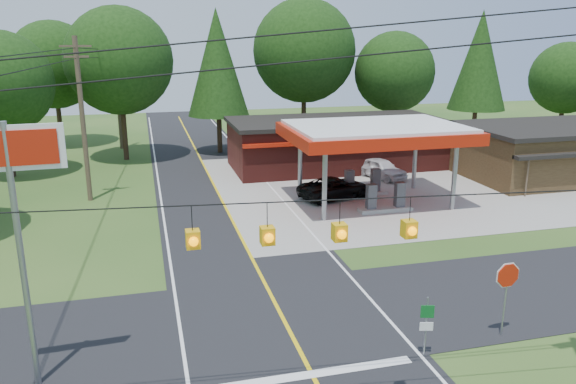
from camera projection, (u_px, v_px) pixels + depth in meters
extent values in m
plane|color=#2A4E1B|center=(283.00, 319.00, 20.46)|extent=(120.00, 120.00, 0.00)
cube|color=black|center=(283.00, 319.00, 20.46)|extent=(8.00, 120.00, 0.02)
cube|color=black|center=(283.00, 319.00, 20.45)|extent=(70.00, 7.00, 0.02)
cube|color=yellow|center=(283.00, 319.00, 20.45)|extent=(0.15, 110.00, 0.00)
cylinder|color=gray|center=(325.00, 184.00, 30.89)|extent=(0.28, 0.28, 4.20)
cylinder|color=gray|center=(300.00, 165.00, 35.56)|extent=(0.28, 0.28, 4.20)
cylinder|color=gray|center=(455.00, 175.00, 32.83)|extent=(0.28, 0.28, 4.20)
cylinder|color=gray|center=(415.00, 158.00, 37.50)|extent=(0.28, 0.28, 4.20)
cube|color=#B31B09|center=(376.00, 133.00, 33.59)|extent=(10.60, 7.40, 0.70)
cube|color=white|center=(376.00, 127.00, 33.48)|extent=(10.00, 7.00, 0.25)
cube|color=#9E9B93|center=(385.00, 209.00, 33.05)|extent=(3.20, 0.90, 0.22)
cube|color=#3F3F44|center=(371.00, 197.00, 32.61)|extent=(0.55, 0.45, 1.50)
cube|color=#3F3F44|center=(400.00, 195.00, 33.04)|extent=(0.55, 0.45, 1.50)
cube|color=#9E9B93|center=(362.00, 193.00, 36.40)|extent=(3.20, 0.90, 0.22)
cube|color=#3F3F44|center=(349.00, 182.00, 35.96)|extent=(0.55, 0.45, 1.50)
cube|color=#3F3F44|center=(375.00, 180.00, 36.40)|extent=(0.55, 0.45, 1.50)
cube|color=#591E19|center=(335.00, 145.00, 43.85)|extent=(16.00, 7.00, 3.50)
cube|color=black|center=(336.00, 121.00, 43.34)|extent=(16.40, 7.40, 0.30)
cube|color=#B31B09|center=(352.00, 141.00, 40.24)|extent=(16.00, 0.50, 0.25)
cylinder|color=#473828|center=(83.00, 121.00, 33.96)|extent=(0.30, 0.30, 10.00)
cube|color=#473828|center=(75.00, 46.00, 32.78)|extent=(1.80, 0.12, 0.12)
cube|color=#473828|center=(76.00, 57.00, 32.94)|extent=(1.40, 0.12, 0.12)
cylinder|color=#473828|center=(118.00, 96.00, 50.24)|extent=(0.30, 0.30, 9.50)
cube|color=#E0A00B|center=(193.00, 239.00, 12.81)|extent=(0.32, 0.32, 0.42)
cube|color=#E0A00B|center=(267.00, 235.00, 13.03)|extent=(0.32, 0.32, 0.42)
cube|color=#E0A00B|center=(339.00, 232.00, 13.26)|extent=(0.32, 0.32, 0.42)
cube|color=#E0A00B|center=(409.00, 229.00, 13.48)|extent=(0.32, 0.32, 0.42)
cylinder|color=#332316|center=(10.00, 150.00, 40.77)|extent=(0.44, 0.44, 3.96)
sphere|color=black|center=(0.00, 82.00, 39.47)|extent=(7.26, 7.26, 7.26)
cylinder|color=#332316|center=(125.00, 132.00, 46.34)|extent=(0.44, 0.44, 4.68)
sphere|color=black|center=(119.00, 61.00, 44.81)|extent=(8.58, 8.58, 8.58)
cylinder|color=#332316|center=(219.00, 128.00, 49.26)|extent=(0.44, 0.44, 4.32)
cone|color=black|center=(217.00, 62.00, 47.75)|extent=(5.28, 5.28, 9.00)
cylinder|color=#332316|center=(304.00, 119.00, 52.04)|extent=(0.44, 0.44, 5.04)
sphere|color=black|center=(304.00, 51.00, 50.38)|extent=(9.24, 9.24, 9.24)
cylinder|color=#332316|center=(392.00, 125.00, 52.26)|extent=(0.44, 0.44, 3.96)
sphere|color=black|center=(395.00, 72.00, 50.96)|extent=(7.26, 7.26, 7.26)
cylinder|color=#332316|center=(474.00, 121.00, 53.22)|extent=(0.44, 0.44, 4.32)
cone|color=black|center=(480.00, 60.00, 51.70)|extent=(5.28, 5.28, 9.00)
cylinder|color=#332316|center=(560.00, 125.00, 53.39)|extent=(0.44, 0.44, 3.60)
sphere|color=black|center=(566.00, 78.00, 52.21)|extent=(6.60, 6.60, 6.60)
cylinder|color=#332316|center=(60.00, 123.00, 52.40)|extent=(0.44, 0.44, 4.32)
sphere|color=black|center=(53.00, 65.00, 50.98)|extent=(7.92, 7.92, 7.92)
imported|color=black|center=(336.00, 188.00, 35.51)|extent=(6.07, 6.07, 1.36)
imported|color=silver|center=(381.00, 168.00, 40.62)|extent=(5.44, 5.44, 1.43)
cylinder|color=gray|center=(22.00, 261.00, 15.60)|extent=(0.18, 0.18, 7.84)
cube|color=white|center=(6.00, 148.00, 14.74)|extent=(2.91, 0.21, 1.23)
cube|color=#B31B09|center=(6.00, 149.00, 14.69)|extent=(2.56, 0.17, 0.95)
cylinder|color=gray|center=(505.00, 302.00, 19.01)|extent=(0.07, 0.07, 2.56)
cylinder|color=gray|center=(426.00, 327.00, 17.84)|extent=(0.06, 0.06, 2.09)
cube|color=#0C591E|center=(427.00, 312.00, 17.65)|extent=(0.42, 0.14, 0.43)
cube|color=white|center=(426.00, 326.00, 17.79)|extent=(0.42, 0.14, 0.28)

